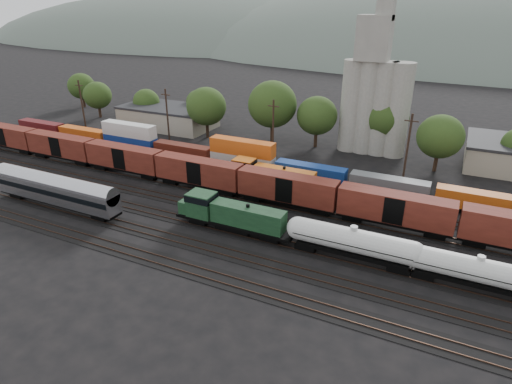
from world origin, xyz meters
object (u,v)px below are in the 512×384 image
at_px(green_locomotive, 228,214).
at_px(orange_locomotive, 267,175).
at_px(grain_silo, 375,97).
at_px(tank_car_a, 353,242).
at_px(passenger_coach, 56,189).

bearing_deg(green_locomotive, orange_locomotive, 94.04).
distance_m(orange_locomotive, grain_silo, 29.56).
height_order(green_locomotive, grain_silo, grain_silo).
xyz_separation_m(green_locomotive, tank_car_a, (16.64, -0.00, 0.03)).
height_order(tank_car_a, orange_locomotive, tank_car_a).
distance_m(green_locomotive, passenger_coach, 26.59).
bearing_deg(passenger_coach, green_locomotive, 10.84).
bearing_deg(passenger_coach, grain_silo, 51.95).
bearing_deg(tank_car_a, green_locomotive, 180.00).
relative_size(green_locomotive, grain_silo, 0.58).
bearing_deg(grain_silo, orange_locomotive, -112.85).
distance_m(passenger_coach, orange_locomotive, 32.06).
distance_m(green_locomotive, grain_silo, 43.07).
distance_m(tank_car_a, grain_silo, 42.45).
xyz_separation_m(tank_car_a, grain_silo, (-6.74, 41.00, 8.69)).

